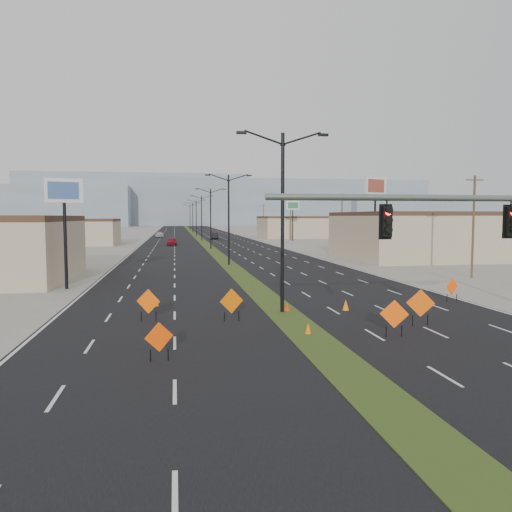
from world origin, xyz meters
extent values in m
plane|color=gray|center=(0.00, 0.00, 0.00)|extent=(600.00, 600.00, 0.00)
cube|color=black|center=(0.00, 100.00, 0.00)|extent=(25.00, 400.00, 0.02)
cube|color=#394D1B|center=(0.00, 100.00, 0.00)|extent=(2.00, 400.00, 0.04)
cube|color=tan|center=(-32.00, 85.00, 2.25)|extent=(30.00, 14.00, 4.50)
cube|color=tan|center=(34.00, 45.00, 2.75)|extent=(36.00, 18.00, 5.50)
cube|color=tan|center=(38.00, 110.00, 2.50)|extent=(44.00, 16.00, 5.00)
cube|color=gray|center=(40.00, 300.00, 14.00)|extent=(220.00, 50.00, 28.00)
cube|color=gray|center=(180.00, 290.00, 9.00)|extent=(160.00, 50.00, 18.00)
cube|color=gray|center=(-30.00, 320.00, 16.00)|extent=(140.00, 50.00, 32.00)
cylinder|color=slate|center=(5.20, 2.00, 6.10)|extent=(16.00, 0.24, 0.24)
cube|color=black|center=(1.70, 2.00, 5.22)|extent=(0.50, 0.28, 1.30)
sphere|color=#FF0C05|center=(1.70, 1.84, 5.57)|extent=(0.22, 0.22, 0.22)
cube|color=black|center=(6.70, 2.00, 5.22)|extent=(0.50, 0.28, 1.30)
cylinder|color=black|center=(0.00, 12.00, 5.00)|extent=(0.20, 0.20, 10.00)
cube|color=black|center=(-2.30, 12.00, 9.95)|extent=(0.55, 0.24, 0.14)
cube|color=black|center=(2.30, 12.00, 9.95)|extent=(0.55, 0.24, 0.14)
cylinder|color=black|center=(0.00, 40.00, 5.00)|extent=(0.20, 0.20, 10.00)
cube|color=black|center=(-2.30, 40.00, 9.95)|extent=(0.55, 0.24, 0.14)
cube|color=black|center=(2.30, 40.00, 9.95)|extent=(0.55, 0.24, 0.14)
cylinder|color=black|center=(0.00, 68.00, 5.00)|extent=(0.20, 0.20, 10.00)
cube|color=black|center=(-2.30, 68.00, 9.95)|extent=(0.55, 0.24, 0.14)
cube|color=black|center=(2.30, 68.00, 9.95)|extent=(0.55, 0.24, 0.14)
cylinder|color=black|center=(0.00, 96.00, 5.00)|extent=(0.20, 0.20, 10.00)
cube|color=black|center=(-2.30, 96.00, 9.95)|extent=(0.55, 0.24, 0.14)
cube|color=black|center=(2.30, 96.00, 9.95)|extent=(0.55, 0.24, 0.14)
cylinder|color=black|center=(0.00, 124.00, 5.00)|extent=(0.20, 0.20, 10.00)
cube|color=black|center=(-2.30, 124.00, 9.95)|extent=(0.55, 0.24, 0.14)
cube|color=black|center=(2.30, 124.00, 9.95)|extent=(0.55, 0.24, 0.14)
cylinder|color=black|center=(0.00, 152.00, 5.00)|extent=(0.20, 0.20, 10.00)
cube|color=black|center=(-2.30, 152.00, 9.95)|extent=(0.55, 0.24, 0.14)
cube|color=black|center=(2.30, 152.00, 9.95)|extent=(0.55, 0.24, 0.14)
cylinder|color=black|center=(0.00, 180.00, 5.00)|extent=(0.20, 0.20, 10.00)
cube|color=black|center=(-2.30, 180.00, 9.95)|extent=(0.55, 0.24, 0.14)
cube|color=black|center=(2.30, 180.00, 9.95)|extent=(0.55, 0.24, 0.14)
cylinder|color=#4C3823|center=(20.00, 25.00, 4.50)|extent=(0.20, 0.20, 9.00)
cube|color=#4C3823|center=(20.00, 25.00, 8.60)|extent=(1.60, 0.10, 0.10)
cylinder|color=#4C3823|center=(20.00, 60.00, 4.50)|extent=(0.20, 0.20, 9.00)
cube|color=#4C3823|center=(20.00, 60.00, 8.60)|extent=(1.60, 0.10, 0.10)
cylinder|color=#4C3823|center=(20.00, 95.00, 4.50)|extent=(0.20, 0.20, 9.00)
cube|color=#4C3823|center=(20.00, 95.00, 8.60)|extent=(1.60, 0.10, 0.10)
cylinder|color=#4C3823|center=(20.00, 130.00, 4.50)|extent=(0.20, 0.20, 9.00)
cube|color=#4C3823|center=(20.00, 130.00, 8.60)|extent=(1.60, 0.10, 0.10)
imported|color=maroon|center=(-6.50, 79.74, 0.72)|extent=(2.01, 4.32, 1.43)
imported|color=black|center=(3.46, 103.88, 0.79)|extent=(1.97, 4.88, 1.58)
imported|color=#ADB2B7|center=(-9.92, 118.18, 0.67)|extent=(2.35, 4.79, 1.34)
cube|color=#F54705|center=(-6.57, 3.40, 0.93)|extent=(1.05, 0.46, 1.12)
cylinder|color=black|center=(-6.89, 3.40, 0.23)|extent=(0.05, 0.05, 0.47)
cylinder|color=black|center=(-6.24, 3.40, 0.23)|extent=(0.05, 0.05, 0.47)
cube|color=#F25405|center=(-7.33, 10.73, 1.06)|extent=(1.21, 0.47, 1.27)
cylinder|color=black|center=(-7.70, 10.73, 0.26)|extent=(0.05, 0.05, 0.53)
cylinder|color=black|center=(-6.96, 10.73, 0.26)|extent=(0.05, 0.05, 0.53)
cube|color=#DA5904|center=(-3.09, 10.04, 1.07)|extent=(1.25, 0.42, 1.29)
cylinder|color=black|center=(-3.47, 10.04, 0.27)|extent=(0.05, 0.05, 0.54)
cylinder|color=black|center=(-2.72, 10.04, 0.27)|extent=(0.05, 0.05, 0.54)
cube|color=#EC5204|center=(6.03, 7.53, 1.14)|extent=(1.30, 0.53, 1.37)
cylinder|color=black|center=(5.63, 7.53, 0.29)|extent=(0.05, 0.05, 0.57)
cylinder|color=black|center=(6.43, 7.53, 0.29)|extent=(0.05, 0.05, 0.57)
cube|color=#FF5105|center=(3.72, 5.51, 1.06)|extent=(1.22, 0.45, 1.28)
cylinder|color=black|center=(3.35, 5.51, 0.27)|extent=(0.05, 0.05, 0.53)
cylinder|color=black|center=(4.09, 5.51, 0.27)|extent=(0.05, 0.05, 0.53)
cube|color=#FF4405|center=(11.50, 13.88, 0.96)|extent=(1.07, 0.52, 1.16)
cylinder|color=black|center=(11.16, 13.88, 0.24)|extent=(0.05, 0.05, 0.48)
cylinder|color=black|center=(11.84, 13.88, 0.24)|extent=(0.05, 0.05, 0.48)
cone|color=orange|center=(0.06, 6.66, 0.27)|extent=(0.39, 0.39, 0.54)
cone|color=red|center=(0.32, 12.23, 0.30)|extent=(0.37, 0.37, 0.60)
cone|color=orange|center=(3.76, 12.02, 0.32)|extent=(0.41, 0.41, 0.64)
cone|color=#FF6D05|center=(-7.10, 15.15, 0.27)|extent=(0.40, 0.40, 0.55)
cylinder|color=black|center=(-14.00, 23.70, 3.40)|extent=(0.24, 0.24, 6.80)
cube|color=white|center=(-14.00, 23.70, 7.34)|extent=(2.68, 1.07, 1.79)
cube|color=#405C9B|center=(-14.00, 23.50, 7.34)|extent=(2.08, 0.63, 1.25)
cylinder|color=black|center=(17.88, 41.81, 4.21)|extent=(0.24, 0.24, 8.41)
cube|color=white|center=(17.88, 41.81, 9.08)|extent=(3.19, 1.63, 2.21)
cube|color=brown|center=(17.88, 41.61, 9.08)|extent=(2.46, 1.09, 1.55)
cylinder|color=black|center=(20.11, 93.44, 3.66)|extent=(0.24, 0.24, 7.32)
cube|color=white|center=(20.11, 93.44, 7.90)|extent=(2.85, 1.28, 1.93)
cube|color=#2E7441|center=(20.11, 93.24, 7.90)|extent=(2.20, 0.80, 1.35)
camera|label=1|loc=(-5.94, -15.22, 5.41)|focal=35.00mm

